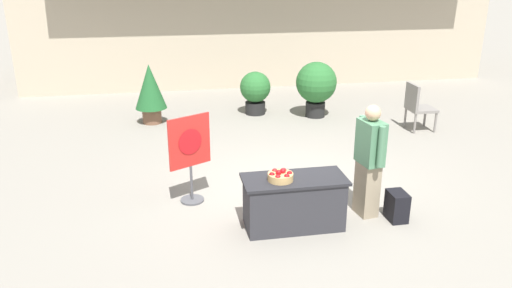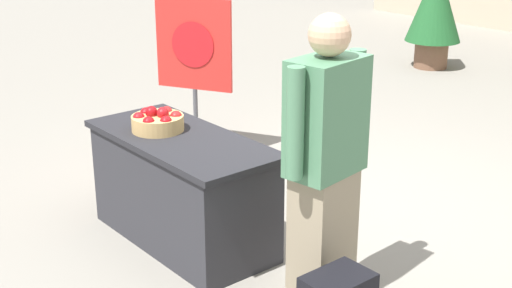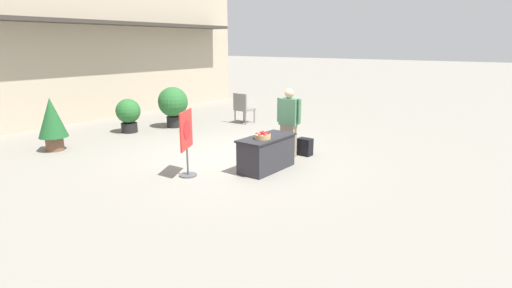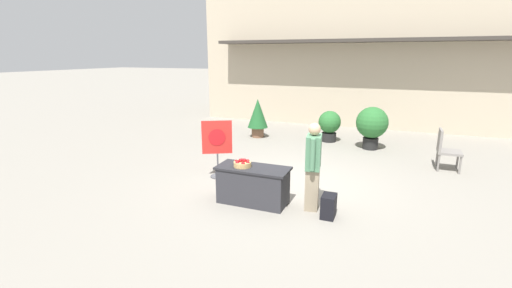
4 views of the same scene
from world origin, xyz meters
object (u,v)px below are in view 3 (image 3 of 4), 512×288
object	(u,v)px
patio_chair	(243,107)
poster_board	(187,139)
person_visitor	(289,123)
display_table	(267,153)
potted_plant_near_left	(52,121)
apple_basket	(263,136)
backpack	(305,147)
potted_plant_far_left	(173,103)
potted_plant_far_right	(128,113)

from	to	relation	value
patio_chair	poster_board	bearing A→B (deg)	-151.36
person_visitor	patio_chair	distance (m)	4.34
display_table	patio_chair	distance (m)	5.20
potted_plant_near_left	apple_basket	bearing A→B (deg)	-71.39
backpack	patio_chair	bearing A→B (deg)	59.45
display_table	potted_plant_far_left	bearing A→B (deg)	69.97
person_visitor	potted_plant_far_left	xyz separation A→B (m)	(0.72, 4.88, -0.06)
person_visitor	potted_plant_near_left	size ratio (longest dim) A/B	1.21
display_table	apple_basket	distance (m)	0.47
patio_chair	potted_plant_far_left	size ratio (longest dim) A/B	0.79
person_visitor	poster_board	distance (m)	2.60
apple_basket	potted_plant_far_left	bearing A→B (deg)	68.13
potted_plant_far_right	backpack	bearing A→B (deg)	-79.80
backpack	potted_plant_far_right	bearing A→B (deg)	100.20
apple_basket	backpack	xyz separation A→B (m)	(1.69, -0.04, -0.58)
poster_board	patio_chair	world-z (taller)	poster_board
apple_basket	person_visitor	bearing A→B (deg)	8.92
display_table	person_visitor	distance (m)	1.23
backpack	poster_board	size ratio (longest dim) A/B	0.31
person_visitor	potted_plant_near_left	world-z (taller)	person_visitor
display_table	poster_board	world-z (taller)	poster_board
backpack	potted_plant_near_left	distance (m)	6.36
display_table	backpack	xyz separation A→B (m)	(1.49, -0.08, -0.16)
person_visitor	backpack	bearing A→B (deg)	137.18
display_table	potted_plant_near_left	xyz separation A→B (m)	(-1.98, 5.22, 0.41)
person_visitor	potted_plant_far_right	world-z (taller)	person_visitor
potted_plant_near_left	potted_plant_far_right	world-z (taller)	potted_plant_near_left
display_table	potted_plant_far_left	world-z (taller)	potted_plant_far_left
display_table	backpack	distance (m)	1.50
potted_plant_far_left	potted_plant_far_right	bearing A→B (deg)	160.45
backpack	poster_board	bearing A→B (deg)	158.32
potted_plant_far_left	patio_chair	bearing A→B (deg)	-36.83
person_visitor	patio_chair	world-z (taller)	person_visitor
potted_plant_far_right	person_visitor	bearing A→B (deg)	-83.12
apple_basket	potted_plant_far_right	bearing A→B (deg)	83.05
person_visitor	poster_board	size ratio (longest dim) A/B	1.21
apple_basket	poster_board	size ratio (longest dim) A/B	0.25
apple_basket	potted_plant_near_left	distance (m)	5.56
potted_plant_near_left	backpack	bearing A→B (deg)	-56.88
poster_board	potted_plant_far_right	world-z (taller)	poster_board
poster_board	patio_chair	xyz separation A→B (m)	(5.02, 2.62, -0.21)
display_table	patio_chair	xyz separation A→B (m)	(3.69, 3.66, 0.20)
poster_board	potted_plant_far_left	bearing A→B (deg)	113.19
person_visitor	potted_plant_near_left	xyz separation A→B (m)	(-3.10, 5.06, -0.06)
backpack	potted_plant_far_left	xyz separation A→B (m)	(0.35, 5.13, 0.57)
potted_plant_near_left	potted_plant_far_left	bearing A→B (deg)	-2.72
apple_basket	potted_plant_near_left	size ratio (longest dim) A/B	0.25
potted_plant_far_left	person_visitor	bearing A→B (deg)	-98.35
poster_board	potted_plant_near_left	bearing A→B (deg)	160.30
apple_basket	potted_plant_far_left	distance (m)	5.48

